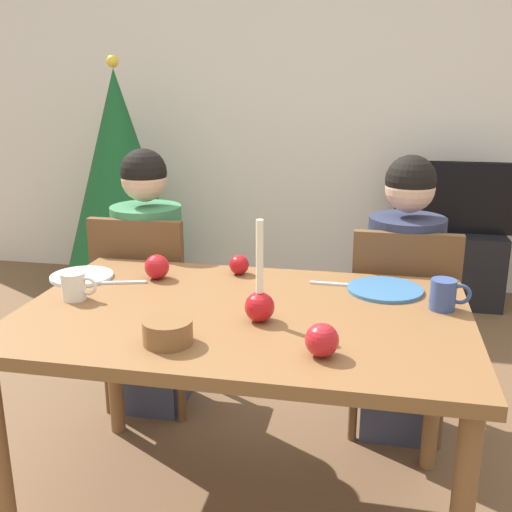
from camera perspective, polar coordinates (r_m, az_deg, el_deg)
ground_plane at (r=2.28m, az=-1.08°, el=-22.99°), size 7.68×7.68×0.00m
back_wall at (r=4.34m, az=6.50°, el=14.37°), size 6.40×0.10×2.60m
dining_table at (r=1.93m, az=-1.19°, el=-7.47°), size 1.40×0.90×0.75m
chair_left at (r=2.68m, az=-10.20°, el=-4.26°), size 0.40×0.40×0.90m
chair_right at (r=2.51m, az=13.54°, el=-5.94°), size 0.40×0.40×0.90m
person_left_child at (r=2.69m, az=-10.02°, el=-2.87°), size 0.30×0.30×1.17m
person_right_child at (r=2.52m, az=13.61°, el=-4.45°), size 0.30×0.30×1.17m
tv_stand at (r=4.23m, az=17.94°, el=-1.00°), size 0.64×0.40×0.48m
tv at (r=4.12m, az=18.51°, el=5.26°), size 0.79×0.05×0.46m
christmas_tree at (r=4.24m, az=-12.76°, el=7.60°), size 0.80×0.80×1.59m
candle_centerpiece at (r=1.79m, az=0.34°, el=-4.24°), size 0.09×0.09×0.31m
plate_left at (r=2.28m, az=-16.15°, el=-1.85°), size 0.23×0.23×0.01m
plate_right at (r=2.11m, az=12.09°, el=-3.11°), size 0.26×0.26×0.01m
mug_left at (r=2.06m, az=-16.77°, el=-2.74°), size 0.12×0.08×0.09m
mug_right at (r=1.97m, az=17.37°, el=-3.50°), size 0.13×0.08×0.10m
fork_left at (r=2.19m, az=-12.68°, el=-2.46°), size 0.18×0.06×0.01m
fork_right at (r=2.14m, az=7.51°, el=-2.65°), size 0.18×0.02×0.01m
bowl_walnuts at (r=1.67m, az=-8.34°, el=-7.09°), size 0.14×0.14×0.07m
apple_near_candle at (r=2.20m, az=-9.36°, el=-1.02°), size 0.09×0.09×0.09m
apple_by_left_plate at (r=1.59m, az=6.25°, el=-7.90°), size 0.09×0.09×0.09m
apple_by_right_mug at (r=2.23m, az=-1.61°, el=-0.83°), size 0.07×0.07×0.07m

